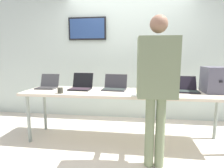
{
  "coord_description": "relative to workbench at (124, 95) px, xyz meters",
  "views": [
    {
      "loc": [
        0.17,
        -2.72,
        1.32
      ],
      "look_at": [
        -0.2,
        0.06,
        0.89
      ],
      "focal_mm": 29.13,
      "sensor_mm": 36.0,
      "label": 1
    }
  ],
  "objects": [
    {
      "name": "laptop_station_3",
      "position": [
        0.38,
        0.14,
        0.11
      ],
      "size": [
        0.37,
        0.3,
        0.24
      ],
      "color": "black",
      "rests_on": "workbench"
    },
    {
      "name": "laptop_station_0",
      "position": [
        -1.3,
        0.13,
        0.1
      ],
      "size": [
        0.32,
        0.31,
        0.23
      ],
      "color": "#3B3C3E",
      "rests_on": "workbench"
    },
    {
      "name": "laptop_station_2",
      "position": [
        -0.17,
        0.14,
        0.11
      ],
      "size": [
        0.4,
        0.33,
        0.24
      ],
      "color": "#36353A",
      "rests_on": "workbench"
    },
    {
      "name": "person",
      "position": [
        0.41,
        -0.62,
        0.34
      ],
      "size": [
        0.45,
        0.6,
        1.76
      ],
      "color": "#717E5D",
      "rests_on": "ground"
    },
    {
      "name": "laptop_station_4",
      "position": [
        0.91,
        0.14,
        0.1
      ],
      "size": [
        0.39,
        0.36,
        0.22
      ],
      "color": "black",
      "rests_on": "workbench"
    },
    {
      "name": "ground",
      "position": [
        0.0,
        0.0,
        -0.75
      ],
      "size": [
        8.0,
        8.0,
        0.04
      ],
      "primitive_type": "cube",
      "color": "beige"
    },
    {
      "name": "paper_sheet",
      "position": [
        0.1,
        -0.17,
        0.05
      ],
      "size": [
        0.29,
        0.35,
        0.0
      ],
      "color": "white",
      "rests_on": "workbench"
    },
    {
      "name": "coffee_mug",
      "position": [
        -0.92,
        -0.25,
        0.09
      ],
      "size": [
        0.08,
        0.08,
        0.08
      ],
      "color": "#323229",
      "rests_on": "workbench"
    },
    {
      "name": "back_wall",
      "position": [
        -0.02,
        1.13,
        0.6
      ],
      "size": [
        8.0,
        0.11,
        2.66
      ],
      "color": "silver",
      "rests_on": "ground"
    },
    {
      "name": "laptop_station_1",
      "position": [
        -0.72,
        0.12,
        0.11
      ],
      "size": [
        0.35,
        0.35,
        0.25
      ],
      "color": "black",
      "rests_on": "workbench"
    },
    {
      "name": "equipment_box",
      "position": [
        1.33,
        0.12,
        0.24
      ],
      "size": [
        0.33,
        0.38,
        0.38
      ],
      "color": "#565465",
      "rests_on": "workbench"
    },
    {
      "name": "workbench",
      "position": [
        0.0,
        0.0,
        0.0
      ],
      "size": [
        3.09,
        0.7,
        0.78
      ],
      "color": "beige",
      "rests_on": "ground"
    }
  ]
}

